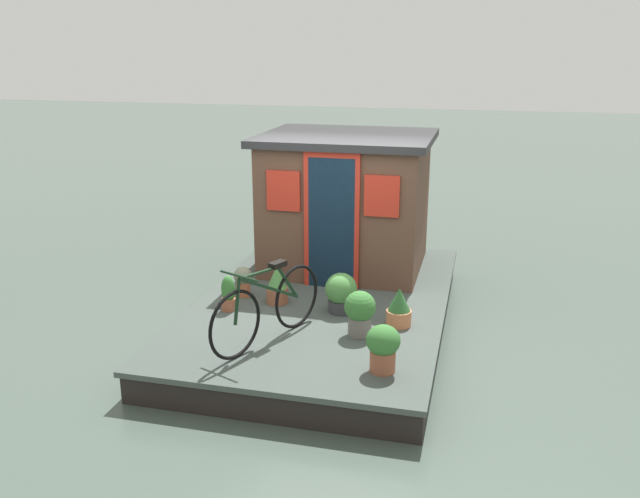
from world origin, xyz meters
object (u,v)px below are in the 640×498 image
(potted_plant_sage, at_px, (399,308))
(potted_plant_lavender, at_px, (277,285))
(houseboat_cabin, at_px, (346,201))
(potted_plant_succulent, at_px, (383,346))
(bicycle, at_px, (268,307))
(potted_plant_geranium, at_px, (228,294))
(potted_plant_basil, at_px, (341,292))
(potted_plant_ivy, at_px, (243,280))
(potted_plant_thyme, at_px, (360,311))

(potted_plant_sage, bearing_deg, potted_plant_lavender, 78.25)
(houseboat_cabin, xyz_separation_m, potted_plant_succulent, (-3.08, -1.02, -0.69))
(bicycle, relative_size, potted_plant_sage, 3.56)
(bicycle, xyz_separation_m, potted_plant_sage, (0.77, -1.29, -0.19))
(potted_plant_lavender, relative_size, potted_plant_geranium, 1.11)
(potted_plant_succulent, bearing_deg, potted_plant_sage, -0.20)
(potted_plant_basil, relative_size, potted_plant_sage, 1.08)
(potted_plant_ivy, xyz_separation_m, potted_plant_lavender, (-0.12, -0.49, 0.02))
(potted_plant_ivy, height_order, potted_plant_geranium, potted_plant_geranium)
(potted_plant_ivy, xyz_separation_m, potted_plant_thyme, (-0.81, -1.65, 0.07))
(potted_plant_sage, distance_m, potted_plant_succulent, 1.14)
(potted_plant_geranium, xyz_separation_m, potted_plant_thyme, (-0.32, -1.65, 0.07))
(potted_plant_thyme, bearing_deg, potted_plant_succulent, -154.22)
(potted_plant_sage, bearing_deg, potted_plant_basil, 71.89)
(potted_plant_basil, relative_size, potted_plant_ivy, 1.25)
(potted_plant_ivy, bearing_deg, potted_plant_thyme, -116.11)
(potted_plant_succulent, bearing_deg, bicycle, 73.78)
(potted_plant_basil, height_order, potted_plant_lavender, potted_plant_lavender)
(potted_plant_thyme, bearing_deg, potted_plant_ivy, 63.89)
(bicycle, relative_size, potted_plant_ivy, 4.14)
(potted_plant_sage, height_order, potted_plant_succulent, potted_plant_succulent)
(potted_plant_geranium, bearing_deg, houseboat_cabin, -26.94)
(houseboat_cabin, bearing_deg, potted_plant_ivy, 146.15)
(potted_plant_succulent, bearing_deg, potted_plant_ivy, 51.93)
(bicycle, distance_m, potted_plant_basil, 1.16)
(potted_plant_sage, xyz_separation_m, potted_plant_geranium, (-0.04, 2.03, -0.01))
(potted_plant_succulent, bearing_deg, potted_plant_geranium, 61.57)
(bicycle, bearing_deg, houseboat_cabin, -5.74)
(potted_plant_basil, bearing_deg, houseboat_cabin, 10.11)
(potted_plant_ivy, distance_m, potted_plant_thyme, 1.84)
(houseboat_cabin, relative_size, potted_plant_lavender, 4.81)
(potted_plant_sage, xyz_separation_m, potted_plant_thyme, (-0.36, 0.38, 0.06))
(houseboat_cabin, height_order, potted_plant_lavender, houseboat_cabin)
(potted_plant_succulent, bearing_deg, potted_plant_thyme, 25.78)
(potted_plant_basil, xyz_separation_m, potted_plant_ivy, (0.21, 1.31, -0.03))
(potted_plant_basil, height_order, potted_plant_geranium, potted_plant_basil)
(potted_plant_basil, distance_m, potted_plant_thyme, 0.69)
(potted_plant_succulent, bearing_deg, houseboat_cabin, 18.30)
(potted_plant_ivy, relative_size, potted_plant_geranium, 0.88)
(bicycle, bearing_deg, potted_plant_succulent, -106.22)
(potted_plant_lavender, height_order, potted_plant_thyme, potted_plant_thyme)
(bicycle, distance_m, potted_plant_geranium, 1.05)
(potted_plant_ivy, height_order, potted_plant_succulent, potted_plant_succulent)
(houseboat_cabin, height_order, potted_plant_geranium, houseboat_cabin)
(potted_plant_lavender, distance_m, potted_plant_geranium, 0.61)
(potted_plant_lavender, bearing_deg, houseboat_cabin, -17.65)
(potted_plant_succulent, xyz_separation_m, potted_plant_thyme, (0.78, 0.37, 0.01))
(potted_plant_sage, relative_size, potted_plant_geranium, 1.02)
(potted_plant_succulent, xyz_separation_m, potted_plant_geranium, (1.10, 2.03, -0.06))
(houseboat_cabin, bearing_deg, potted_plant_sage, -152.20)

